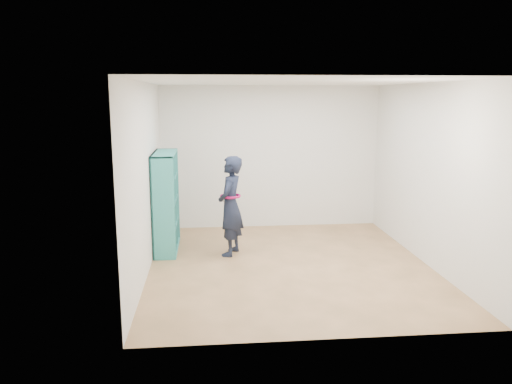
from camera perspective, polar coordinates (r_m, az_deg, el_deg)
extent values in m
plane|color=brown|center=(7.32, 3.83, -8.35)|extent=(4.50, 4.50, 0.00)
plane|color=white|center=(6.91, 4.11, 12.45)|extent=(4.50, 4.50, 0.00)
cube|color=silver|center=(6.96, -12.52, 1.46)|extent=(0.02, 4.50, 2.60)
cube|color=silver|center=(7.59, 19.04, 1.89)|extent=(0.02, 4.50, 2.60)
cube|color=silver|center=(9.20, 1.67, 3.98)|extent=(4.00, 0.02, 2.60)
cube|color=silver|center=(4.84, 8.33, -2.51)|extent=(4.00, 0.02, 2.60)
cube|color=teal|center=(7.44, -10.60, -1.97)|extent=(0.34, 0.02, 1.55)
cube|color=teal|center=(8.55, -9.95, -0.27)|extent=(0.34, 0.02, 1.55)
cube|color=teal|center=(8.18, -10.07, -6.31)|extent=(0.34, 1.17, 0.02)
cube|color=teal|center=(7.87, -10.44, 4.39)|extent=(0.34, 1.17, 0.02)
cube|color=teal|center=(8.01, -11.38, -1.08)|extent=(0.02, 1.17, 1.55)
cube|color=teal|center=(7.81, -10.36, -1.35)|extent=(0.32, 0.02, 1.51)
cube|color=teal|center=(8.17, -10.15, -0.79)|extent=(0.32, 0.02, 1.51)
cube|color=teal|center=(8.08, -10.16, -3.68)|extent=(0.32, 1.12, 0.02)
cube|color=teal|center=(7.99, -10.25, -1.06)|extent=(0.32, 1.12, 0.02)
cube|color=teal|center=(7.92, -10.35, 1.60)|extent=(0.32, 1.12, 0.02)
cube|color=beige|center=(7.81, -10.15, -6.77)|extent=(0.21, 0.14, 0.05)
cube|color=black|center=(7.63, -10.23, -3.66)|extent=(0.17, 0.16, 0.20)
cube|color=maroon|center=(7.54, -10.33, -0.77)|extent=(0.17, 0.16, 0.24)
cube|color=silver|center=(7.54, -10.45, 1.54)|extent=(0.21, 0.14, 0.08)
cube|color=navy|center=(8.09, -9.93, -5.49)|extent=(0.17, 0.16, 0.23)
cube|color=brown|center=(7.99, -10.02, -2.88)|extent=(0.17, 0.16, 0.23)
cube|color=#BFB28C|center=(7.98, -10.13, -0.79)|extent=(0.21, 0.14, 0.05)
cube|color=#26594C|center=(7.84, -10.20, 2.57)|extent=(0.17, 0.16, 0.26)
cube|color=beige|center=(8.44, -9.75, -4.60)|extent=(0.17, 0.16, 0.28)
cube|color=black|center=(8.42, -9.85, -2.70)|extent=(0.21, 0.14, 0.08)
cube|color=maroon|center=(8.27, -9.91, 0.29)|extent=(0.17, 0.16, 0.24)
cube|color=silver|center=(8.21, -10.00, 2.98)|extent=(0.17, 0.16, 0.27)
imported|color=black|center=(7.60, -2.93, -1.61)|extent=(0.53, 0.65, 1.53)
torus|color=#A50C4F|center=(7.57, -2.95, -0.46)|extent=(0.40, 0.40, 0.04)
cube|color=silver|center=(7.71, -3.76, -0.67)|extent=(0.02, 0.10, 0.13)
cube|color=black|center=(7.71, -3.76, -0.67)|extent=(0.02, 0.09, 0.12)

